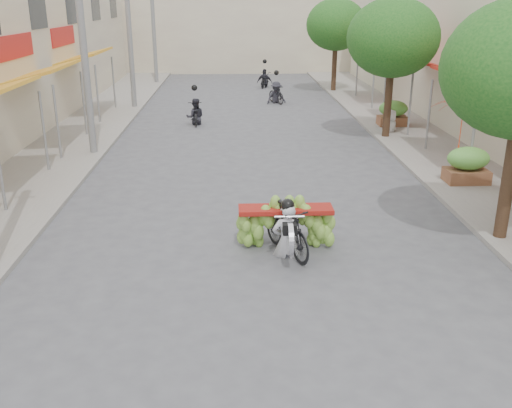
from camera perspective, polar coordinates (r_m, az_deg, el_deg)
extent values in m
plane|color=#525257|center=(9.12, 1.54, -14.32)|extent=(120.00, 120.00, 0.00)
cube|color=gray|center=(23.98, -18.07, 6.60)|extent=(4.00, 60.00, 0.12)
cube|color=gray|center=(24.30, 15.88, 6.99)|extent=(4.00, 60.00, 0.12)
cylinder|color=slate|center=(18.66, -20.42, 6.64)|extent=(0.08, 0.08, 2.55)
cube|color=gold|center=(21.69, -20.50, 12.28)|extent=(1.77, 4.00, 0.53)
cylinder|color=slate|center=(19.97, -19.25, 7.57)|extent=(0.08, 0.08, 2.55)
cylinder|color=slate|center=(23.38, -16.84, 9.46)|extent=(0.08, 0.08, 2.55)
cube|color=#B31817|center=(21.90, -23.03, 14.28)|extent=(0.10, 3.50, 0.80)
cube|color=gold|center=(27.44, -16.76, 14.00)|extent=(1.77, 4.00, 0.53)
cylinder|color=slate|center=(25.69, -15.57, 10.44)|extent=(0.08, 0.08, 2.55)
cylinder|color=slate|center=(29.17, -14.04, 11.60)|extent=(0.08, 0.08, 2.55)
cube|color=#B31817|center=(27.61, -18.77, 15.60)|extent=(0.10, 3.50, 0.80)
cube|color=#1E2328|center=(24.70, -21.00, 17.32)|extent=(0.08, 2.00, 1.10)
cube|color=#1E2328|center=(29.50, -17.96, 17.84)|extent=(0.08, 2.00, 1.10)
cube|color=#1E2328|center=(34.36, -15.76, 18.19)|extent=(0.08, 2.00, 1.10)
cube|color=#1E2328|center=(39.26, -14.11, 18.43)|extent=(0.08, 2.00, 1.10)
cylinder|color=slate|center=(15.57, 23.86, 3.76)|extent=(0.08, 0.08, 2.55)
cube|color=#AC2216|center=(19.29, 21.50, 11.38)|extent=(1.77, 4.20, 0.53)
cylinder|color=slate|center=(17.50, 20.83, 5.78)|extent=(0.08, 0.08, 2.55)
cylinder|color=slate|center=(20.97, 16.90, 8.35)|extent=(0.08, 0.08, 2.55)
cube|color=#AC2216|center=(24.87, 16.03, 13.55)|extent=(1.77, 4.20, 0.53)
cylinder|color=slate|center=(23.02, 15.16, 9.47)|extent=(0.08, 0.08, 2.55)
cylinder|color=slate|center=(26.62, 12.77, 10.97)|extent=(0.08, 0.08, 2.55)
cube|color=#AC2216|center=(30.61, 12.54, 14.86)|extent=(1.77, 4.20, 0.53)
cylinder|color=slate|center=(28.73, 11.66, 11.67)|extent=(0.08, 0.08, 2.55)
cylinder|color=slate|center=(32.41, 10.06, 12.64)|extent=(0.08, 0.08, 2.55)
cube|color=beige|center=(45.57, -1.80, 17.69)|extent=(20.00, 6.00, 7.00)
cylinder|color=slate|center=(20.16, -16.97, 15.76)|extent=(0.24, 0.24, 8.00)
cylinder|color=slate|center=(28.97, -12.60, 17.09)|extent=(0.24, 0.24, 8.00)
cylinder|color=slate|center=(37.87, -10.25, 17.75)|extent=(0.24, 0.24, 8.00)
cylinder|color=#3A2719|center=(13.45, 24.00, 2.87)|extent=(0.28, 0.28, 3.20)
cylinder|color=#3A2719|center=(22.62, 13.10, 10.30)|extent=(0.28, 0.28, 3.20)
ellipsoid|color=#255D1C|center=(22.39, 13.54, 15.86)|extent=(3.40, 3.40, 2.90)
cylinder|color=#3A2719|center=(34.24, 7.84, 13.67)|extent=(0.28, 0.28, 3.20)
ellipsoid|color=#255D1C|center=(34.09, 8.02, 17.35)|extent=(3.40, 3.40, 2.90)
cube|color=brown|center=(17.59, 20.30, 2.86)|extent=(1.20, 0.80, 0.50)
ellipsoid|color=#57A23C|center=(17.45, 20.52, 4.68)|extent=(1.20, 0.88, 0.66)
cube|color=brown|center=(24.94, 13.49, 8.24)|extent=(1.20, 0.80, 0.50)
ellipsoid|color=#57A23C|center=(24.84, 13.60, 9.55)|extent=(1.20, 0.88, 0.66)
imported|color=black|center=(12.01, 3.11, -2.56)|extent=(1.25, 1.96, 1.12)
cylinder|color=silver|center=(11.39, 3.42, -3.52)|extent=(0.10, 0.66, 0.66)
cube|color=black|center=(11.41, 3.39, -2.49)|extent=(0.28, 0.22, 0.22)
cylinder|color=silver|center=(11.42, 3.36, -1.28)|extent=(0.60, 0.05, 0.05)
cube|color=maroon|center=(12.22, 2.98, -0.55)|extent=(2.02, 0.55, 0.10)
imported|color=silver|center=(11.75, 3.18, 0.06)|extent=(0.62, 0.46, 1.72)
sphere|color=black|center=(11.47, 3.28, 3.92)|extent=(0.28, 0.28, 0.28)
imported|color=#DB461D|center=(17.87, 20.24, 10.03)|extent=(2.19, 2.19, 1.73)
imported|color=silver|center=(23.67, 13.37, 9.17)|extent=(0.99, 0.93, 1.73)
imported|color=black|center=(25.13, -6.09, 8.92)|extent=(0.71, 1.62, 0.89)
imported|color=#27262E|center=(25.01, -6.15, 10.45)|extent=(0.83, 0.54, 1.65)
sphere|color=black|center=(24.95, -6.19, 11.48)|extent=(0.26, 0.26, 0.26)
imported|color=black|center=(30.29, 2.03, 10.92)|extent=(1.07, 1.66, 0.95)
imported|color=#27262E|center=(30.20, 2.05, 12.13)|extent=(1.19, 0.93, 1.65)
sphere|color=black|center=(30.14, 2.06, 12.99)|extent=(0.26, 0.26, 0.26)
imported|color=black|center=(35.96, 0.87, 12.27)|extent=(1.00, 1.68, 0.89)
imported|color=#27262E|center=(35.88, 0.87, 13.35)|extent=(1.08, 0.80, 1.65)
sphere|color=black|center=(35.83, 0.88, 14.07)|extent=(0.26, 0.26, 0.26)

